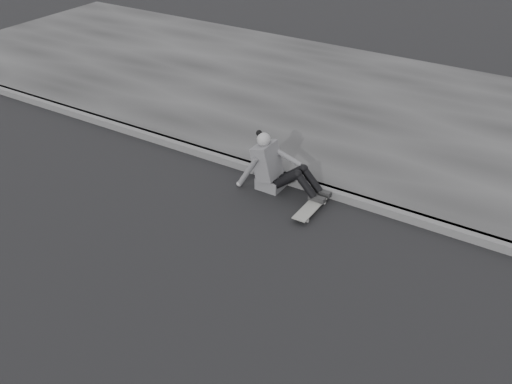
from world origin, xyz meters
TOP-DOWN VIEW (x-y plane):
  - ground at (0.00, 0.00)m, footprint 80.00×80.00m
  - curb at (0.00, 2.58)m, footprint 24.00×0.16m
  - sidewalk at (0.00, 5.60)m, footprint 24.00×6.00m
  - skateboard at (-1.32, 2.07)m, footprint 0.20×0.78m
  - seated_woman at (-2.06, 2.32)m, footprint 1.38×0.46m

SIDE VIEW (x-z plane):
  - ground at x=0.00m, z-range 0.00..0.00m
  - curb at x=0.00m, z-range 0.00..0.12m
  - sidewalk at x=0.00m, z-range 0.00..0.12m
  - skateboard at x=-1.32m, z-range 0.03..0.12m
  - seated_woman at x=-2.06m, z-range -0.08..0.80m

